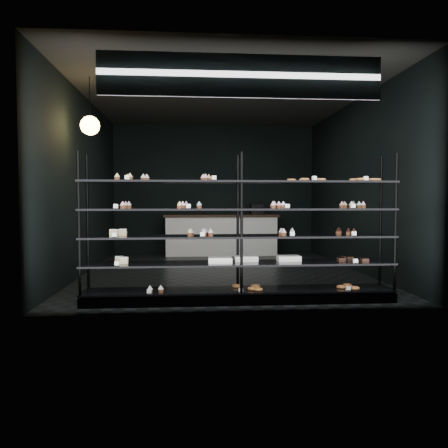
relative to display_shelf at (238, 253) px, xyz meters
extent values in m
cube|color=black|center=(-0.01, 2.45, -0.62)|extent=(5.00, 6.00, 0.01)
cube|color=black|center=(-0.01, 2.45, 2.57)|extent=(5.00, 6.00, 0.01)
cube|color=black|center=(-0.01, 5.45, 0.97)|extent=(5.00, 0.01, 3.20)
cube|color=black|center=(-0.01, -0.55, 0.97)|extent=(5.00, 0.01, 3.20)
cube|color=black|center=(-2.51, 2.45, 0.97)|extent=(0.01, 6.00, 3.20)
cube|color=black|center=(2.49, 2.45, 0.97)|extent=(0.01, 6.00, 3.20)
cube|color=black|center=(0.02, 0.00, -0.57)|extent=(4.00, 0.50, 0.12)
cylinder|color=black|center=(-1.95, -0.22, 0.36)|extent=(0.04, 0.04, 1.85)
cylinder|color=black|center=(-1.95, 0.22, 0.36)|extent=(0.04, 0.04, 1.85)
cylinder|color=black|center=(0.02, -0.22, 0.36)|extent=(0.04, 0.04, 1.85)
cylinder|color=black|center=(0.02, 0.22, 0.36)|extent=(0.04, 0.04, 1.85)
cylinder|color=black|center=(1.99, -0.22, 0.36)|extent=(0.04, 0.04, 1.85)
cylinder|color=black|center=(1.99, 0.22, 0.36)|extent=(0.04, 0.04, 1.85)
cube|color=black|center=(0.02, 0.00, -0.48)|extent=(4.00, 0.50, 0.03)
cube|color=black|center=(0.02, 0.00, -0.13)|extent=(4.00, 0.50, 0.02)
cube|color=black|center=(0.02, 0.00, 0.22)|extent=(4.00, 0.50, 0.02)
cube|color=black|center=(0.02, 0.00, 0.57)|extent=(4.00, 0.50, 0.02)
cube|color=black|center=(0.02, 0.00, 0.92)|extent=(4.00, 0.50, 0.02)
cube|color=white|center=(-1.34, -0.18, 0.96)|extent=(0.06, 0.04, 0.06)
cube|color=white|center=(-0.33, -0.18, 0.96)|extent=(0.06, 0.04, 0.06)
cube|color=white|center=(0.94, -0.18, 0.96)|extent=(0.05, 0.04, 0.06)
cube|color=white|center=(1.64, -0.18, 0.96)|extent=(0.06, 0.04, 0.06)
cube|color=white|center=(-1.50, -0.18, 0.61)|extent=(0.06, 0.04, 0.06)
cube|color=white|center=(-0.62, -0.18, 0.61)|extent=(0.05, 0.04, 0.06)
cube|color=white|center=(0.61, -0.18, 0.61)|extent=(0.05, 0.04, 0.06)
cube|color=white|center=(1.50, -0.18, 0.61)|extent=(0.06, 0.04, 0.06)
cube|color=white|center=(-1.51, -0.18, 0.26)|extent=(0.06, 0.04, 0.06)
cube|color=white|center=(-0.47, -0.18, 0.26)|extent=(0.06, 0.04, 0.06)
cube|color=white|center=(0.70, -0.18, 0.26)|extent=(0.05, 0.04, 0.06)
cube|color=white|center=(1.43, -0.18, 0.26)|extent=(0.06, 0.04, 0.06)
cube|color=white|center=(-1.49, -0.18, -0.09)|extent=(0.06, 0.04, 0.06)
cube|color=white|center=(1.49, -0.18, -0.09)|extent=(0.06, 0.04, 0.06)
cube|color=white|center=(-1.09, -0.18, -0.44)|extent=(0.06, 0.04, 0.06)
cube|color=white|center=(0.01, -0.18, -0.44)|extent=(0.05, 0.04, 0.06)
cube|color=white|center=(1.36, -0.18, -0.44)|extent=(0.06, 0.04, 0.06)
cube|color=#0B0F39|center=(-0.01, -0.47, 2.12)|extent=(3.20, 0.04, 0.45)
cube|color=white|center=(-0.01, -0.49, 2.12)|extent=(3.30, 0.02, 0.50)
cylinder|color=black|center=(-2.12, 1.24, 2.26)|extent=(0.01, 0.01, 0.59)
sphere|color=#F2B654|center=(-2.12, 1.24, 1.82)|extent=(0.29, 0.29, 0.29)
cube|color=white|center=(0.13, 4.95, -0.17)|extent=(2.64, 0.60, 0.92)
cube|color=black|center=(0.13, 4.95, 0.32)|extent=(2.75, 0.65, 0.06)
cube|color=black|center=(1.00, 4.95, 0.48)|extent=(0.30, 0.30, 0.25)
camera|label=1|loc=(-0.60, -5.57, 0.67)|focal=35.00mm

